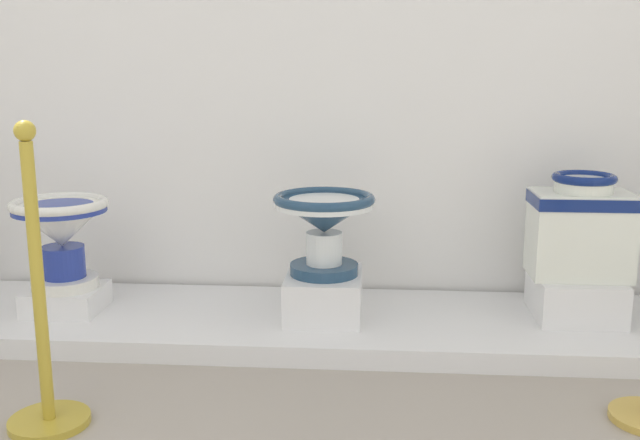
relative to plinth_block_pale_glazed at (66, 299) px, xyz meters
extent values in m
cube|color=white|center=(1.09, 0.03, -0.09)|extent=(3.27, 0.76, 0.08)
cube|color=white|center=(0.00, 0.00, 0.00)|extent=(0.31, 0.28, 0.10)
cylinder|color=white|center=(0.00, 0.00, 0.08)|extent=(0.28, 0.28, 0.05)
cylinder|color=#253797|center=(0.00, 0.00, 0.17)|extent=(0.18, 0.18, 0.14)
cone|color=white|center=(0.00, 0.00, 0.33)|extent=(0.40, 0.40, 0.18)
cylinder|color=#253797|center=(0.00, 0.00, 0.40)|extent=(0.39, 0.39, 0.03)
torus|color=white|center=(0.00, 0.00, 0.42)|extent=(0.40, 0.40, 0.04)
cylinder|color=#253797|center=(0.00, 0.00, 0.41)|extent=(0.28, 0.28, 0.01)
cube|color=white|center=(1.12, 0.02, 0.04)|extent=(0.31, 0.38, 0.18)
cylinder|color=navy|center=(1.12, 0.02, 0.15)|extent=(0.29, 0.29, 0.04)
cylinder|color=white|center=(1.12, 0.02, 0.24)|extent=(0.15, 0.15, 0.14)
cone|color=navy|center=(1.12, 0.02, 0.38)|extent=(0.41, 0.41, 0.14)
cylinder|color=white|center=(1.12, 0.02, 0.43)|extent=(0.41, 0.41, 0.03)
torus|color=navy|center=(1.12, 0.02, 0.45)|extent=(0.42, 0.42, 0.04)
cylinder|color=white|center=(1.12, 0.02, 0.45)|extent=(0.29, 0.29, 0.01)
cube|color=white|center=(2.17, 0.09, 0.04)|extent=(0.34, 0.37, 0.18)
cube|color=white|center=(2.17, 0.09, 0.30)|extent=(0.40, 0.25, 0.36)
cube|color=navy|center=(2.17, 0.09, 0.45)|extent=(0.40, 0.26, 0.05)
cylinder|color=white|center=(2.17, 0.09, 0.51)|extent=(0.23, 0.23, 0.06)
torus|color=navy|center=(2.17, 0.09, 0.54)|extent=(0.26, 0.26, 0.04)
cylinder|color=gold|center=(0.30, -0.84, -0.12)|extent=(0.25, 0.25, 0.02)
cylinder|color=gold|center=(0.30, -0.84, 0.33)|extent=(0.04, 0.04, 0.88)
sphere|color=gold|center=(0.30, -0.84, 0.80)|extent=(0.06, 0.06, 0.06)
camera|label=1|loc=(1.32, -2.88, 0.99)|focal=40.48mm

